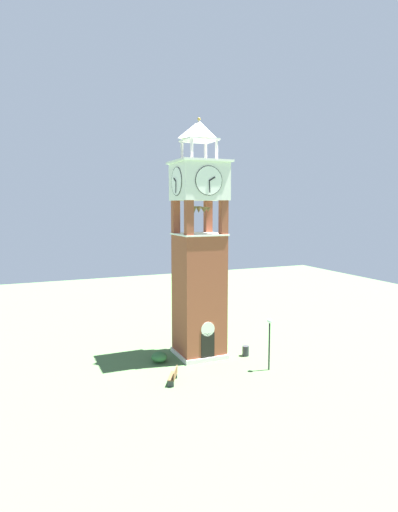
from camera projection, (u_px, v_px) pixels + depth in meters
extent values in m
plane|color=#476B3D|center=(199.00, 355.00, 34.10)|extent=(80.00, 80.00, 0.00)
cube|color=brown|center=(199.00, 296.00, 33.55)|extent=(3.34, 3.34, 9.52)
cube|color=silver|center=(199.00, 353.00, 34.08)|extent=(3.54, 3.54, 0.35)
cube|color=black|center=(208.00, 347.00, 32.42)|extent=(1.10, 0.04, 2.20)
cylinder|color=silver|center=(208.00, 329.00, 32.26)|extent=(1.10, 0.04, 1.10)
cube|color=brown|center=(189.00, 219.00, 31.04)|extent=(0.56, 0.56, 2.63)
cube|color=brown|center=(223.00, 218.00, 32.13)|extent=(0.56, 0.56, 2.63)
cube|color=brown|center=(176.00, 218.00, 33.58)|extent=(0.56, 0.56, 2.63)
cube|color=brown|center=(208.00, 217.00, 34.67)|extent=(0.56, 0.56, 2.63)
cube|color=silver|center=(199.00, 234.00, 33.00)|extent=(3.50, 3.50, 0.12)
cone|color=brown|center=(208.00, 210.00, 33.07)|extent=(0.43, 0.43, 0.36)
cone|color=brown|center=(199.00, 210.00, 33.53)|extent=(0.49, 0.49, 0.52)
cone|color=brown|center=(189.00, 210.00, 32.80)|extent=(0.48, 0.48, 0.39)
cone|color=brown|center=(194.00, 210.00, 32.14)|extent=(0.48, 0.48, 0.54)
cone|color=brown|center=(204.00, 210.00, 32.13)|extent=(0.56, 0.56, 0.43)
cube|color=silver|center=(199.00, 182.00, 32.54)|extent=(3.58, 3.58, 2.80)
cylinder|color=white|center=(209.00, 181.00, 30.89)|extent=(2.12, 0.05, 2.12)
torus|color=black|center=(209.00, 181.00, 30.89)|extent=(2.14, 0.06, 2.14)
cube|color=black|center=(212.00, 179.00, 30.91)|extent=(0.51, 0.03, 0.34)
cube|color=black|center=(210.00, 187.00, 30.89)|extent=(0.11, 0.03, 0.85)
cylinder|color=white|center=(190.00, 183.00, 34.19)|extent=(2.12, 0.05, 2.12)
torus|color=black|center=(190.00, 183.00, 34.19)|extent=(2.14, 0.06, 2.14)
cube|color=black|center=(192.00, 182.00, 34.33)|extent=(0.51, 0.03, 0.34)
cube|color=black|center=(190.00, 189.00, 34.31)|extent=(0.11, 0.03, 0.85)
cylinder|color=white|center=(177.00, 181.00, 31.83)|extent=(0.05, 2.12, 2.12)
torus|color=black|center=(177.00, 181.00, 31.83)|extent=(0.06, 2.14, 2.14)
cube|color=black|center=(175.00, 180.00, 32.00)|extent=(0.03, 0.51, 0.34)
cube|color=black|center=(176.00, 187.00, 31.88)|extent=(0.03, 0.11, 0.85)
cylinder|color=white|center=(220.00, 182.00, 33.25)|extent=(0.05, 2.12, 2.12)
torus|color=black|center=(220.00, 182.00, 33.25)|extent=(0.06, 2.14, 2.14)
cube|color=black|center=(220.00, 181.00, 33.47)|extent=(0.03, 0.51, 0.34)
cube|color=black|center=(221.00, 188.00, 33.35)|extent=(0.03, 0.11, 0.85)
cube|color=silver|center=(199.00, 162.00, 32.37)|extent=(3.94, 3.94, 0.16)
cylinder|color=silver|center=(192.00, 149.00, 30.99)|extent=(0.22, 0.22, 1.46)
cylinder|color=silver|center=(217.00, 150.00, 31.77)|extent=(0.22, 0.22, 1.46)
cylinder|color=silver|center=(182.00, 152.00, 32.79)|extent=(0.22, 0.22, 1.46)
cylinder|color=silver|center=(206.00, 153.00, 33.56)|extent=(0.22, 0.22, 1.46)
cube|color=silver|center=(199.00, 140.00, 32.19)|extent=(2.41, 2.41, 0.12)
pyramid|color=silver|center=(199.00, 130.00, 32.10)|extent=(2.41, 2.41, 1.37)
sphere|color=#B79338|center=(199.00, 119.00, 32.01)|extent=(0.24, 0.24, 0.24)
cube|color=brown|center=(173.00, 376.00, 28.68)|extent=(1.15, 1.61, 0.06)
cube|color=brown|center=(175.00, 372.00, 28.63)|extent=(0.81, 1.43, 0.44)
cube|color=#2D2D33|center=(171.00, 384.00, 28.00)|extent=(0.39, 0.26, 0.42)
cube|color=#2D2D33|center=(174.00, 375.00, 29.42)|extent=(0.39, 0.26, 0.42)
cylinder|color=black|center=(269.00, 347.00, 30.80)|extent=(0.12, 0.12, 3.43)
sphere|color=silver|center=(270.00, 321.00, 30.58)|extent=(0.36, 0.36, 0.36)
cylinder|color=#2D2D33|center=(246.00, 351.00, 33.86)|extent=(0.52, 0.52, 0.80)
ellipsoid|color=#336638|center=(159.00, 357.00, 32.51)|extent=(1.20, 1.20, 0.76)
ellipsoid|color=#336638|center=(221.00, 344.00, 35.70)|extent=(0.78, 0.78, 0.72)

